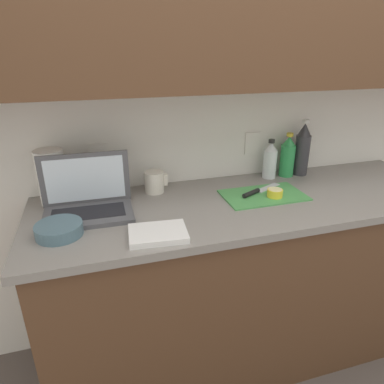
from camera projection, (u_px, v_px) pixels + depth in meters
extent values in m
plane|color=#564C47|center=(244.00, 345.00, 1.99)|extent=(12.00, 12.00, 0.00)
cube|color=white|center=(230.00, 109.00, 1.80)|extent=(5.20, 0.06, 2.60)
cube|color=white|center=(99.00, 156.00, 1.66)|extent=(0.09, 0.01, 0.12)
cube|color=white|center=(253.00, 143.00, 1.87)|extent=(0.09, 0.01, 0.12)
cube|color=brown|center=(252.00, 3.00, 1.45)|extent=(4.42, 0.32, 0.70)
cube|color=brown|center=(249.00, 282.00, 1.82)|extent=(2.01, 0.61, 0.90)
cube|color=gray|center=(255.00, 202.00, 1.64)|extent=(2.08, 0.65, 0.03)
cube|color=#9EA3A8|center=(376.00, 194.00, 1.89)|extent=(0.44, 0.42, 0.16)
cube|color=#515156|center=(89.00, 215.00, 1.45)|extent=(0.37, 0.24, 0.02)
cube|color=black|center=(88.00, 212.00, 1.45)|extent=(0.31, 0.14, 0.00)
cube|color=#515156|center=(85.00, 179.00, 1.50)|extent=(0.38, 0.02, 0.24)
cube|color=silver|center=(85.00, 179.00, 1.50)|extent=(0.33, 0.01, 0.20)
cube|color=#4C9E51|center=(263.00, 195.00, 1.66)|extent=(0.39, 0.23, 0.01)
cube|color=silver|center=(268.00, 188.00, 1.73)|extent=(0.16, 0.10, 0.00)
cylinder|color=black|center=(251.00, 193.00, 1.64)|extent=(0.11, 0.07, 0.02)
cylinder|color=yellow|center=(275.00, 193.00, 1.62)|extent=(0.07, 0.07, 0.04)
cylinder|color=#F4EAA3|center=(275.00, 189.00, 1.62)|extent=(0.06, 0.06, 0.00)
cylinder|color=#333338|center=(301.00, 155.00, 1.90)|extent=(0.08, 0.08, 0.22)
cone|color=#333338|center=(305.00, 129.00, 1.85)|extent=(0.07, 0.07, 0.07)
cylinder|color=white|center=(306.00, 121.00, 1.83)|extent=(0.04, 0.04, 0.02)
cylinder|color=#2D934C|center=(287.00, 161.00, 1.89)|extent=(0.08, 0.08, 0.17)
cone|color=#2D934C|center=(289.00, 141.00, 1.84)|extent=(0.07, 0.07, 0.05)
cylinder|color=gold|center=(290.00, 135.00, 1.83)|extent=(0.04, 0.04, 0.02)
cylinder|color=silver|center=(270.00, 164.00, 1.86)|extent=(0.07, 0.07, 0.15)
cone|color=silver|center=(271.00, 147.00, 1.83)|extent=(0.07, 0.07, 0.04)
cylinder|color=black|center=(272.00, 141.00, 1.81)|extent=(0.03, 0.03, 0.02)
cylinder|color=silver|center=(154.00, 182.00, 1.68)|extent=(0.10, 0.10, 0.11)
cube|color=silver|center=(166.00, 180.00, 1.70)|extent=(0.02, 0.01, 0.06)
cylinder|color=slate|center=(59.00, 230.00, 1.30)|extent=(0.18, 0.18, 0.05)
cylinder|color=white|center=(52.00, 177.00, 1.54)|extent=(0.13, 0.13, 0.25)
cube|color=white|center=(158.00, 234.00, 1.30)|extent=(0.23, 0.18, 0.02)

